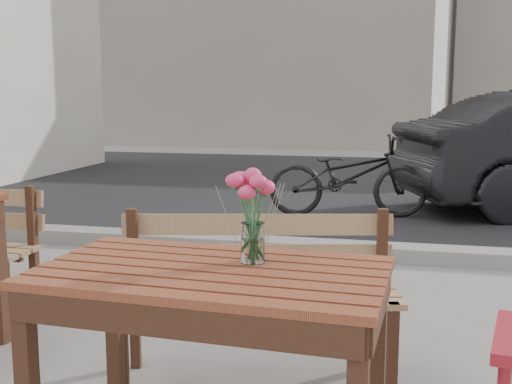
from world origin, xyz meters
TOP-DOWN VIEW (x-y plane):
  - street at (0.00, 5.06)m, footprint 30.00×8.12m
  - main_table at (-0.16, 0.01)m, footprint 1.20×0.74m
  - main_bench at (-0.18, 0.78)m, footprint 1.32×0.65m
  - main_vase at (-0.04, 0.12)m, footprint 0.18×0.18m
  - bicycle at (-0.11, 4.72)m, footprint 1.71×0.81m

SIDE VIEW (x-z plane):
  - street at x=0.00m, z-range -0.03..0.09m
  - bicycle at x=-0.11m, z-range 0.00..0.86m
  - main_bench at x=-0.18m, z-range 0.08..0.87m
  - main_table at x=-0.16m, z-range 0.24..0.96m
  - main_vase at x=-0.04m, z-range 0.76..1.09m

